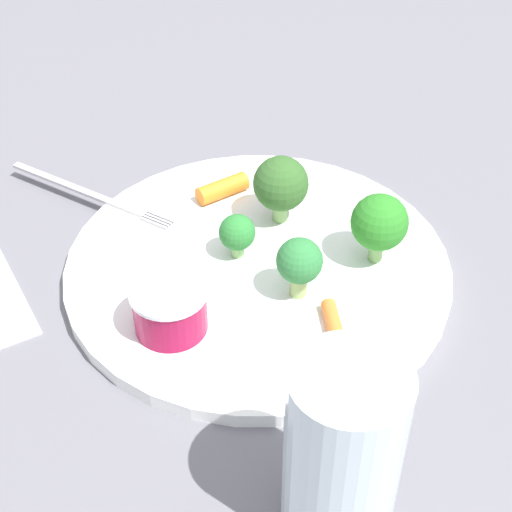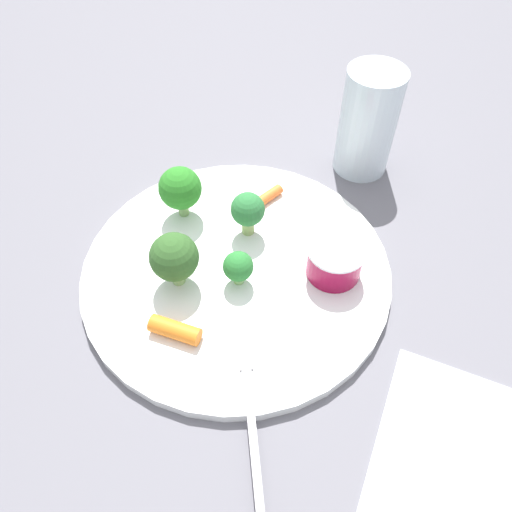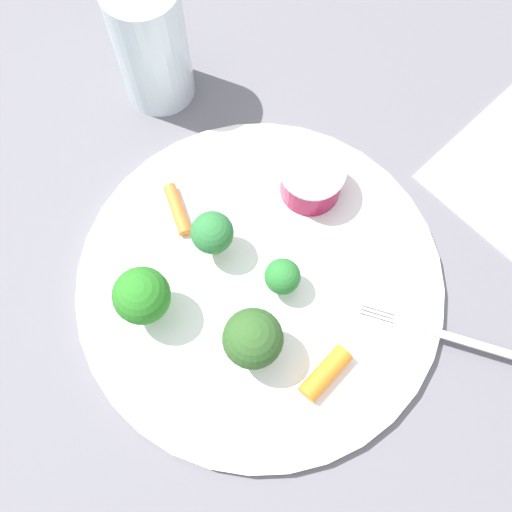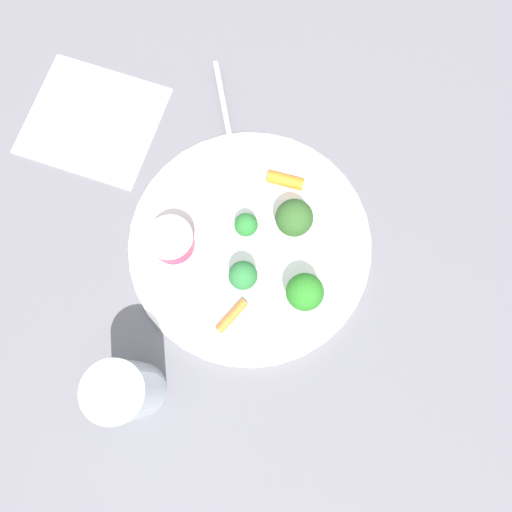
{
  "view_description": "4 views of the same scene",
  "coord_description": "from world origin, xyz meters",
  "px_view_note": "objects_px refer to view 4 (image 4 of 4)",
  "views": [
    {
      "loc": [
        0.3,
        0.36,
        0.42
      ],
      "look_at": [
        0.0,
        0.0,
        0.02
      ],
      "focal_mm": 54.65,
      "sensor_mm": 36.0,
      "label": 1
    },
    {
      "loc": [
        0.09,
        -0.29,
        0.4
      ],
      "look_at": [
        0.02,
        0.01,
        0.02
      ],
      "focal_mm": 34.61,
      "sensor_mm": 36.0,
      "label": 2
    },
    {
      "loc": [
        -0.13,
        -0.09,
        0.49
      ],
      "look_at": [
        0.01,
        0.01,
        0.03
      ],
      "focal_mm": 42.04,
      "sensor_mm": 36.0,
      "label": 3
    },
    {
      "loc": [
        -0.03,
        0.16,
        0.65
      ],
      "look_at": [
        -0.01,
        0.02,
        0.02
      ],
      "focal_mm": 36.27,
      "sensor_mm": 36.0,
      "label": 4
    }
  ],
  "objects_px": {
    "carrot_stick_1": "(285,180)",
    "broccoli_floret_0": "(245,276)",
    "broccoli_floret_2": "(305,292)",
    "broccoli_floret_3": "(294,218)",
    "sauce_cup": "(172,241)",
    "carrot_stick_0": "(232,316)",
    "fork": "(227,122)",
    "broccoli_floret_1": "(246,225)",
    "plate": "(250,245)",
    "napkin": "(93,120)",
    "drinking_glass": "(127,390)"
  },
  "relations": [
    {
      "from": "carrot_stick_1",
      "to": "broccoli_floret_0",
      "type": "bearing_deg",
      "value": 77.52
    },
    {
      "from": "broccoli_floret_2",
      "to": "broccoli_floret_3",
      "type": "xyz_separation_m",
      "value": [
        0.02,
        -0.09,
        -0.0
      ]
    },
    {
      "from": "sauce_cup",
      "to": "carrot_stick_0",
      "type": "bearing_deg",
      "value": 137.96
    },
    {
      "from": "broccoli_floret_0",
      "to": "fork",
      "type": "bearing_deg",
      "value": -74.19
    },
    {
      "from": "sauce_cup",
      "to": "broccoli_floret_1",
      "type": "xyz_separation_m",
      "value": [
        -0.09,
        -0.03,
        0.0
      ]
    },
    {
      "from": "plate",
      "to": "broccoli_floret_2",
      "type": "distance_m",
      "value": 0.1
    },
    {
      "from": "carrot_stick_0",
      "to": "napkin",
      "type": "relative_size",
      "value": 0.27
    },
    {
      "from": "plate",
      "to": "napkin",
      "type": "bearing_deg",
      "value": -30.46
    },
    {
      "from": "carrot_stick_0",
      "to": "carrot_stick_1",
      "type": "height_order",
      "value": "carrot_stick_1"
    },
    {
      "from": "broccoli_floret_3",
      "to": "carrot_stick_1",
      "type": "distance_m",
      "value": 0.07
    },
    {
      "from": "plate",
      "to": "broccoli_floret_1",
      "type": "height_order",
      "value": "broccoli_floret_1"
    },
    {
      "from": "sauce_cup",
      "to": "carrot_stick_1",
      "type": "bearing_deg",
      "value": -140.66
    },
    {
      "from": "carrot_stick_0",
      "to": "napkin",
      "type": "distance_m",
      "value": 0.33
    },
    {
      "from": "carrot_stick_0",
      "to": "sauce_cup",
      "type": "bearing_deg",
      "value": -42.04
    },
    {
      "from": "broccoli_floret_3",
      "to": "drinking_glass",
      "type": "xyz_separation_m",
      "value": [
        0.15,
        0.23,
        0.01
      ]
    },
    {
      "from": "broccoli_floret_3",
      "to": "drinking_glass",
      "type": "distance_m",
      "value": 0.28
    },
    {
      "from": "broccoli_floret_2",
      "to": "napkin",
      "type": "xyz_separation_m",
      "value": [
        0.32,
        -0.2,
        -0.05
      ]
    },
    {
      "from": "fork",
      "to": "carrot_stick_1",
      "type": "bearing_deg",
      "value": 140.72
    },
    {
      "from": "broccoli_floret_0",
      "to": "napkin",
      "type": "xyz_separation_m",
      "value": [
        0.24,
        -0.19,
        -0.04
      ]
    },
    {
      "from": "sauce_cup",
      "to": "broccoli_floret_1",
      "type": "height_order",
      "value": "broccoli_floret_1"
    },
    {
      "from": "carrot_stick_0",
      "to": "carrot_stick_1",
      "type": "distance_m",
      "value": 0.19
    },
    {
      "from": "fork",
      "to": "drinking_glass",
      "type": "relative_size",
      "value": 1.35
    },
    {
      "from": "drinking_glass",
      "to": "broccoli_floret_1",
      "type": "bearing_deg",
      "value": -114.1
    },
    {
      "from": "sauce_cup",
      "to": "carrot_stick_0",
      "type": "distance_m",
      "value": 0.12
    },
    {
      "from": "plate",
      "to": "sauce_cup",
      "type": "xyz_separation_m",
      "value": [
        0.1,
        0.02,
        0.02
      ]
    },
    {
      "from": "sauce_cup",
      "to": "carrot_stick_1",
      "type": "distance_m",
      "value": 0.17
    },
    {
      "from": "broccoli_floret_1",
      "to": "plate",
      "type": "bearing_deg",
      "value": 112.8
    },
    {
      "from": "broccoli_floret_3",
      "to": "fork",
      "type": "height_order",
      "value": "broccoli_floret_3"
    },
    {
      "from": "broccoli_floret_3",
      "to": "napkin",
      "type": "height_order",
      "value": "broccoli_floret_3"
    },
    {
      "from": "carrot_stick_1",
      "to": "napkin",
      "type": "relative_size",
      "value": 0.27
    },
    {
      "from": "broccoli_floret_0",
      "to": "drinking_glass",
      "type": "distance_m",
      "value": 0.18
    },
    {
      "from": "broccoli_floret_2",
      "to": "fork",
      "type": "height_order",
      "value": "broccoli_floret_2"
    },
    {
      "from": "carrot_stick_1",
      "to": "fork",
      "type": "distance_m",
      "value": 0.12
    },
    {
      "from": "plate",
      "to": "sauce_cup",
      "type": "distance_m",
      "value": 0.1
    },
    {
      "from": "plate",
      "to": "fork",
      "type": "relative_size",
      "value": 1.81
    },
    {
      "from": "napkin",
      "to": "broccoli_floret_1",
      "type": "bearing_deg",
      "value": 151.94
    },
    {
      "from": "carrot_stick_1",
      "to": "plate",
      "type": "bearing_deg",
      "value": 69.83
    },
    {
      "from": "broccoli_floret_1",
      "to": "napkin",
      "type": "bearing_deg",
      "value": -28.06
    },
    {
      "from": "fork",
      "to": "broccoli_floret_2",
      "type": "bearing_deg",
      "value": 121.08
    },
    {
      "from": "broccoli_floret_2",
      "to": "sauce_cup",
      "type": "bearing_deg",
      "value": -13.73
    },
    {
      "from": "carrot_stick_1",
      "to": "broccoli_floret_3",
      "type": "bearing_deg",
      "value": 106.88
    },
    {
      "from": "broccoli_floret_0",
      "to": "carrot_stick_0",
      "type": "bearing_deg",
      "value": 78.91
    },
    {
      "from": "broccoli_floret_0",
      "to": "carrot_stick_0",
      "type": "distance_m",
      "value": 0.05
    },
    {
      "from": "sauce_cup",
      "to": "drinking_glass",
      "type": "height_order",
      "value": "drinking_glass"
    },
    {
      "from": "sauce_cup",
      "to": "broccoli_floret_1",
      "type": "bearing_deg",
      "value": -159.4
    },
    {
      "from": "broccoli_floret_1",
      "to": "broccoli_floret_2",
      "type": "distance_m",
      "value": 0.11
    },
    {
      "from": "sauce_cup",
      "to": "broccoli_floret_0",
      "type": "xyz_separation_m",
      "value": [
        -0.1,
        0.03,
        0.01
      ]
    },
    {
      "from": "broccoli_floret_1",
      "to": "broccoli_floret_3",
      "type": "height_order",
      "value": "broccoli_floret_3"
    },
    {
      "from": "broccoli_floret_1",
      "to": "fork",
      "type": "distance_m",
      "value": 0.16
    },
    {
      "from": "carrot_stick_1",
      "to": "carrot_stick_0",
      "type": "bearing_deg",
      "value": 77.87
    }
  ]
}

